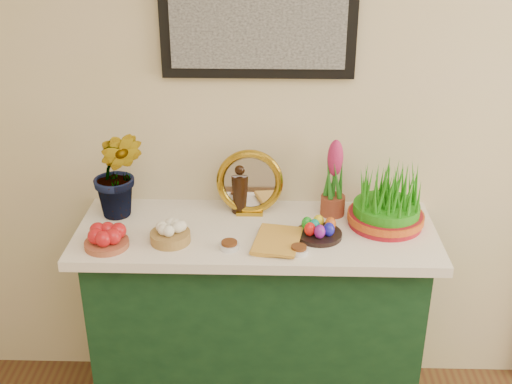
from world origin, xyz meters
TOP-DOWN VIEW (x-y plane):
  - sideboard at (-0.46, 2.00)m, footprint 1.30×0.45m
  - tablecloth at (-0.46, 2.00)m, footprint 1.40×0.55m
  - hyacinth_green at (-1.01, 2.10)m, footprint 0.26×0.23m
  - apple_bowl at (-1.01, 1.85)m, footprint 0.21×0.21m
  - garlic_basket at (-0.78, 1.89)m, footprint 0.16×0.16m
  - vinegar_cruet at (-0.53, 2.15)m, footprint 0.07×0.07m
  - mirror at (-0.49, 2.14)m, footprint 0.27×0.07m
  - book at (-0.46, 1.90)m, footprint 0.19×0.25m
  - spice_dish_left at (-0.55, 1.85)m, footprint 0.07×0.07m
  - spice_dish_right at (-0.30, 1.82)m, footprint 0.07×0.07m
  - egg_plate at (-0.22, 1.94)m, footprint 0.21×0.21m
  - hyacinth_pink at (-0.15, 2.13)m, footprint 0.10×0.10m
  - wheatgrass_sabzeh at (0.05, 2.05)m, footprint 0.30×0.30m

SIDE VIEW (x-z plane):
  - sideboard at x=-0.46m, z-range 0.00..0.85m
  - tablecloth at x=-0.46m, z-range 0.85..0.89m
  - spice_dish_right at x=-0.30m, z-range 0.89..0.92m
  - spice_dish_left at x=-0.55m, z-range 0.89..0.92m
  - book at x=-0.46m, z-range 0.89..0.92m
  - egg_plate at x=-0.22m, z-range 0.88..0.96m
  - apple_bowl at x=-1.01m, z-range 0.88..0.97m
  - garlic_basket at x=-0.78m, z-range 0.88..0.97m
  - vinegar_cruet at x=-0.53m, z-range 0.88..1.09m
  - wheatgrass_sabzeh at x=0.05m, z-range 0.87..1.12m
  - mirror at x=-0.49m, z-range 0.88..1.16m
  - hyacinth_pink at x=-0.15m, z-range 0.87..1.20m
  - hyacinth_green at x=-1.01m, z-range 0.89..1.38m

